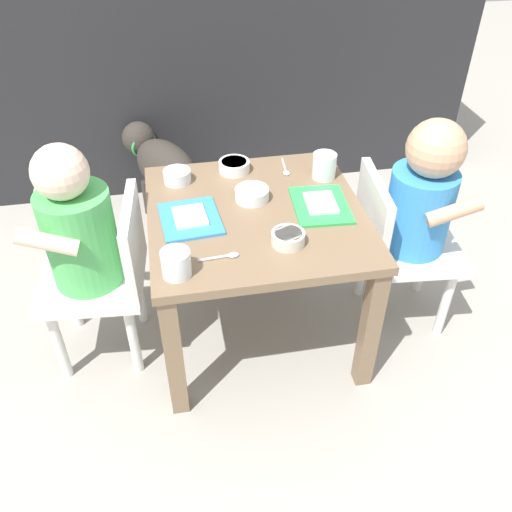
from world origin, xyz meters
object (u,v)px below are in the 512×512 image
at_px(seated_child_left, 84,236).
at_px(veggie_bowl_far, 288,238).
at_px(seated_child_right, 417,204).
at_px(water_cup_left, 324,167).
at_px(water_cup_right, 176,265).
at_px(spoon_by_right_tray, 285,169).
at_px(veggie_bowl_near, 177,176).
at_px(dining_table, 256,234).
at_px(cereal_bowl_right_side, 252,194).
at_px(food_tray_right, 321,205).
at_px(spoon_by_left_tray, 223,257).
at_px(dog, 162,164).
at_px(cereal_bowl_left_side, 234,166).
at_px(food_tray_left, 190,218).

bearing_deg(seated_child_left, veggie_bowl_far, -16.94).
distance_m(seated_child_right, water_cup_left, 0.28).
height_order(water_cup_right, spoon_by_right_tray, water_cup_right).
distance_m(water_cup_left, veggie_bowl_near, 0.42).
distance_m(dining_table, spoon_by_right_tray, 0.25).
relative_size(seated_child_right, water_cup_left, 9.04).
height_order(seated_child_left, cereal_bowl_right_side, seated_child_left).
bearing_deg(spoon_by_right_tray, veggie_bowl_far, -101.90).
height_order(food_tray_right, spoon_by_left_tray, food_tray_right).
xyz_separation_m(spoon_by_left_tray, spoon_by_right_tray, (0.24, 0.38, 0.00)).
height_order(seated_child_right, veggie_bowl_far, seated_child_right).
distance_m(veggie_bowl_far, spoon_by_right_tray, 0.36).
relative_size(dog, food_tray_right, 2.12).
bearing_deg(veggie_bowl_near, veggie_bowl_far, -54.42).
xyz_separation_m(seated_child_right, spoon_by_right_tray, (-0.32, 0.22, 0.02)).
distance_m(water_cup_left, cereal_bowl_right_side, 0.24).
distance_m(dog, cereal_bowl_left_side, 0.55).
xyz_separation_m(water_cup_left, cereal_bowl_left_side, (-0.25, 0.08, -0.01)).
distance_m(cereal_bowl_left_side, spoon_by_left_tray, 0.41).
relative_size(dog, water_cup_left, 5.72).
height_order(seated_child_right, spoon_by_left_tray, seated_child_right).
bearing_deg(dining_table, cereal_bowl_left_side, 96.22).
height_order(seated_child_left, spoon_by_right_tray, seated_child_left).
xyz_separation_m(cereal_bowl_left_side, cereal_bowl_right_side, (0.02, -0.16, 0.00)).
distance_m(dog, spoon_by_right_tray, 0.63).
distance_m(water_cup_left, veggie_bowl_far, 0.34).
bearing_deg(food_tray_left, cereal_bowl_right_side, 21.49).
height_order(water_cup_right, veggie_bowl_far, water_cup_right).
bearing_deg(cereal_bowl_right_side, spoon_by_left_tray, -115.21).
xyz_separation_m(veggie_bowl_far, spoon_by_left_tray, (-0.16, -0.03, -0.01)).
distance_m(water_cup_left, cereal_bowl_left_side, 0.26).
bearing_deg(dog, seated_child_right, -45.60).
bearing_deg(seated_child_right, veggie_bowl_far, -161.97).
distance_m(dining_table, food_tray_left, 0.19).
bearing_deg(dining_table, spoon_by_left_tray, -122.43).
bearing_deg(food_tray_left, veggie_bowl_far, -32.29).
height_order(dining_table, veggie_bowl_far, veggie_bowl_far).
relative_size(veggie_bowl_far, veggie_bowl_near, 1.06).
bearing_deg(water_cup_left, cereal_bowl_left_side, 162.00).
height_order(seated_child_left, seated_child_right, seated_child_left).
distance_m(dining_table, veggie_bowl_near, 0.29).
relative_size(seated_child_right, food_tray_left, 3.52).
bearing_deg(seated_child_right, cereal_bowl_left_side, 152.69).
relative_size(food_tray_left, spoon_by_right_tray, 1.88).
xyz_separation_m(cereal_bowl_right_side, spoon_by_left_tray, (-0.11, -0.24, -0.01)).
height_order(water_cup_left, veggie_bowl_far, water_cup_left).
relative_size(dog, spoon_by_left_tray, 4.18).
bearing_deg(veggie_bowl_near, dining_table, -44.66).
xyz_separation_m(seated_child_left, veggie_bowl_near, (0.25, 0.19, 0.04)).
distance_m(dining_table, veggie_bowl_far, 0.18).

